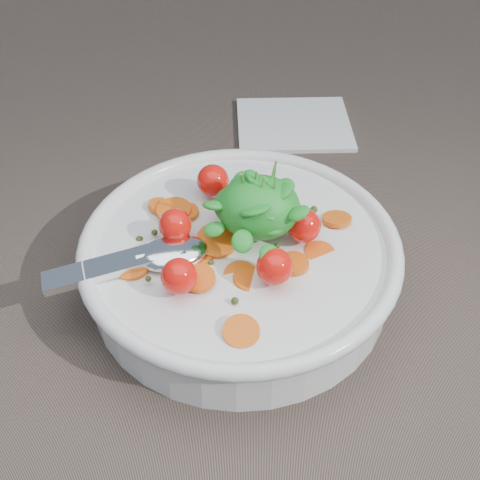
{
  "coord_description": "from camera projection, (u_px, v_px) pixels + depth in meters",
  "views": [
    {
      "loc": [
        0.02,
        -0.41,
        0.42
      ],
      "look_at": [
        0.01,
        -0.02,
        0.06
      ],
      "focal_mm": 45.0,
      "sensor_mm": 36.0,
      "label": 1
    }
  ],
  "objects": [
    {
      "name": "ground",
      "position": [
        227.0,
        271.0,
        0.59
      ],
      "size": [
        6.0,
        6.0,
        0.0
      ],
      "primitive_type": "plane",
      "color": "#6C5A4D",
      "rests_on": "ground"
    },
    {
      "name": "napkin",
      "position": [
        294.0,
        124.0,
        0.78
      ],
      "size": [
        0.15,
        0.13,
        0.01
      ],
      "primitive_type": "cube",
      "rotation": [
        0.0,
        0.0,
        0.05
      ],
      "color": "white",
      "rests_on": "ground"
    },
    {
      "name": "bowl",
      "position": [
        240.0,
        258.0,
        0.55
      ],
      "size": [
        0.31,
        0.29,
        0.12
      ],
      "color": "white",
      "rests_on": "ground"
    }
  ]
}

